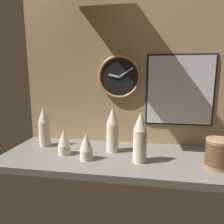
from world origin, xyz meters
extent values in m
cube|color=slate|center=(0.00, 0.00, -0.02)|extent=(1.60, 0.56, 0.04)
cube|color=tan|center=(0.00, 0.27, 0.53)|extent=(1.60, 0.03, 1.05)
cone|color=beige|center=(-0.41, -0.05, 0.05)|extent=(0.08, 0.08, 0.11)
cone|color=beige|center=(-0.41, -0.05, 0.07)|extent=(0.08, 0.08, 0.11)
cone|color=beige|center=(-0.41, -0.05, 0.08)|extent=(0.08, 0.08, 0.11)
cone|color=beige|center=(-0.41, -0.05, 0.10)|extent=(0.08, 0.08, 0.11)
cone|color=beige|center=(-0.41, -0.05, 0.11)|extent=(0.08, 0.08, 0.11)
cone|color=beige|center=(-0.60, 0.08, 0.05)|extent=(0.08, 0.08, 0.11)
cone|color=beige|center=(-0.60, 0.08, 0.07)|extent=(0.08, 0.08, 0.11)
cone|color=beige|center=(-0.60, 0.08, 0.08)|extent=(0.08, 0.08, 0.11)
cone|color=beige|center=(-0.60, 0.08, 0.10)|extent=(0.08, 0.08, 0.11)
cone|color=beige|center=(-0.60, 0.08, 0.11)|extent=(0.08, 0.08, 0.11)
cone|color=beige|center=(-0.60, 0.08, 0.13)|extent=(0.08, 0.08, 0.11)
cone|color=beige|center=(-0.60, 0.08, 0.14)|extent=(0.08, 0.08, 0.11)
cone|color=beige|center=(-0.60, 0.08, 0.15)|extent=(0.08, 0.08, 0.11)
cone|color=beige|center=(-0.60, 0.08, 0.17)|extent=(0.08, 0.08, 0.11)
cone|color=beige|center=(-0.60, 0.08, 0.18)|extent=(0.08, 0.08, 0.11)
cone|color=beige|center=(-0.60, 0.08, 0.20)|extent=(0.08, 0.08, 0.11)
cone|color=beige|center=(-0.60, 0.08, 0.21)|extent=(0.08, 0.08, 0.11)
cone|color=beige|center=(-0.60, 0.08, 0.23)|extent=(0.08, 0.08, 0.11)
cone|color=beige|center=(-0.24, -0.10, 0.05)|extent=(0.08, 0.08, 0.11)
cone|color=beige|center=(-0.24, -0.10, 0.07)|extent=(0.08, 0.08, 0.11)
cone|color=beige|center=(-0.24, -0.10, 0.08)|extent=(0.08, 0.08, 0.11)
cone|color=beige|center=(-0.24, -0.10, 0.10)|extent=(0.08, 0.08, 0.11)
cone|color=beige|center=(-0.24, -0.10, 0.11)|extent=(0.08, 0.08, 0.11)
cone|color=beige|center=(-0.11, 0.05, 0.05)|extent=(0.08, 0.08, 0.11)
cone|color=beige|center=(-0.11, 0.05, 0.07)|extent=(0.08, 0.08, 0.11)
cone|color=beige|center=(-0.11, 0.05, 0.08)|extent=(0.08, 0.08, 0.11)
cone|color=beige|center=(-0.11, 0.05, 0.10)|extent=(0.08, 0.08, 0.11)
cone|color=beige|center=(-0.11, 0.05, 0.11)|extent=(0.08, 0.08, 0.11)
cone|color=beige|center=(-0.11, 0.05, 0.13)|extent=(0.08, 0.08, 0.11)
cone|color=beige|center=(-0.11, 0.05, 0.14)|extent=(0.08, 0.08, 0.11)
cone|color=beige|center=(-0.11, 0.05, 0.15)|extent=(0.08, 0.08, 0.11)
cone|color=beige|center=(-0.11, 0.05, 0.17)|extent=(0.08, 0.08, 0.11)
cone|color=beige|center=(-0.11, 0.05, 0.18)|extent=(0.08, 0.08, 0.11)
cone|color=beige|center=(-0.11, 0.05, 0.20)|extent=(0.08, 0.08, 0.11)
cone|color=beige|center=(-0.11, 0.05, 0.21)|extent=(0.08, 0.08, 0.11)
cone|color=beige|center=(-0.11, 0.05, 0.23)|extent=(0.08, 0.08, 0.11)
cone|color=beige|center=(-0.11, 0.05, 0.24)|extent=(0.08, 0.08, 0.11)
cone|color=beige|center=(0.07, -0.09, 0.05)|extent=(0.08, 0.08, 0.11)
cone|color=beige|center=(0.07, -0.09, 0.07)|extent=(0.08, 0.08, 0.11)
cone|color=beige|center=(0.07, -0.09, 0.08)|extent=(0.08, 0.08, 0.11)
cone|color=beige|center=(0.07, -0.09, 0.10)|extent=(0.08, 0.08, 0.11)
cone|color=beige|center=(0.07, -0.09, 0.11)|extent=(0.08, 0.08, 0.11)
cone|color=beige|center=(0.07, -0.09, 0.13)|extent=(0.08, 0.08, 0.11)
cone|color=beige|center=(0.07, -0.09, 0.14)|extent=(0.08, 0.08, 0.11)
cone|color=beige|center=(0.07, -0.09, 0.15)|extent=(0.08, 0.08, 0.11)
cone|color=beige|center=(0.07, -0.09, 0.17)|extent=(0.08, 0.08, 0.11)
cone|color=beige|center=(0.07, -0.09, 0.18)|extent=(0.08, 0.08, 0.11)
cone|color=beige|center=(0.07, -0.09, 0.20)|extent=(0.08, 0.08, 0.11)
cone|color=beige|center=(0.07, -0.09, 0.21)|extent=(0.08, 0.08, 0.11)
cone|color=beige|center=(0.07, -0.09, 0.23)|extent=(0.08, 0.08, 0.11)
cone|color=beige|center=(0.07, -0.09, 0.24)|extent=(0.08, 0.08, 0.11)
cylinder|color=#996B47|center=(0.49, -0.09, 0.02)|extent=(0.13, 0.13, 0.04)
cylinder|color=#996B47|center=(0.49, -0.09, 0.04)|extent=(0.13, 0.13, 0.04)
cylinder|color=#996B47|center=(0.49, -0.09, 0.06)|extent=(0.13, 0.13, 0.04)
cylinder|color=#996B47|center=(0.49, -0.09, 0.08)|extent=(0.13, 0.13, 0.04)
cylinder|color=#996B47|center=(0.49, -0.09, 0.10)|extent=(0.13, 0.13, 0.04)
cylinder|color=#996B47|center=(0.49, -0.09, 0.12)|extent=(0.13, 0.13, 0.04)
cylinder|color=#996B47|center=(0.49, -0.09, 0.14)|extent=(0.13, 0.13, 0.04)
torus|color=tan|center=(0.49, -0.09, 0.16)|extent=(0.14, 0.14, 0.01)
cylinder|color=black|center=(-0.09, 0.24, 0.49)|extent=(0.30, 0.02, 0.30)
torus|color=#AD894C|center=(-0.09, 0.23, 0.49)|extent=(0.31, 0.02, 0.31)
cube|color=white|center=(-0.13, 0.23, 0.49)|extent=(0.08, 0.01, 0.03)
cube|color=white|center=(-0.04, 0.23, 0.52)|extent=(0.10, 0.01, 0.07)
cylinder|color=white|center=(-0.09, 0.23, 0.49)|extent=(0.01, 0.01, 0.01)
cube|color=black|center=(0.33, 0.25, 0.39)|extent=(0.46, 0.01, 0.49)
cube|color=white|center=(0.33, 0.24, 0.39)|extent=(0.43, 0.01, 0.47)
camera|label=1|loc=(0.09, -1.19, 0.50)|focal=32.00mm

